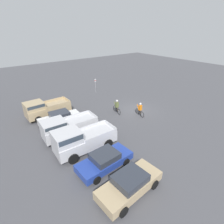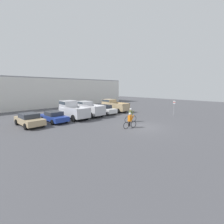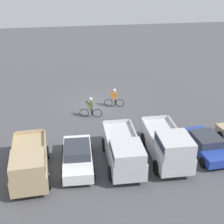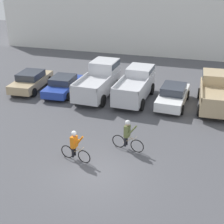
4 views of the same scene
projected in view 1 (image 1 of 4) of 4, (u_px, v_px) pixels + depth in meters
name	position (u px, v px, depth m)	size (l,w,h in m)	color
ground_plane	(136.00, 110.00, 22.68)	(80.00, 80.00, 0.00)	#4C4C51
sedan_0	(130.00, 184.00, 11.17)	(2.23, 4.62, 1.43)	tan
sedan_1	(105.00, 160.00, 13.20)	(2.14, 4.44, 1.33)	#233D9E
pickup_truck_0	(80.00, 139.00, 14.69)	(2.35, 5.40, 2.38)	silver
pickup_truck_1	(67.00, 127.00, 16.74)	(2.30, 5.28, 2.11)	silver
sedan_2	(60.00, 118.00, 19.12)	(2.11, 4.56, 1.47)	white
pickup_truck_2	(45.00, 108.00, 20.58)	(2.35, 5.14, 2.12)	tan
cyclist_0	(117.00, 106.00, 21.59)	(1.83, 0.53, 1.77)	black
cyclist_1	(140.00, 109.00, 20.95)	(1.72, 0.53, 1.68)	black
fire_lane_sign	(95.00, 84.00, 28.06)	(0.09, 0.30, 2.37)	#9E9EA3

